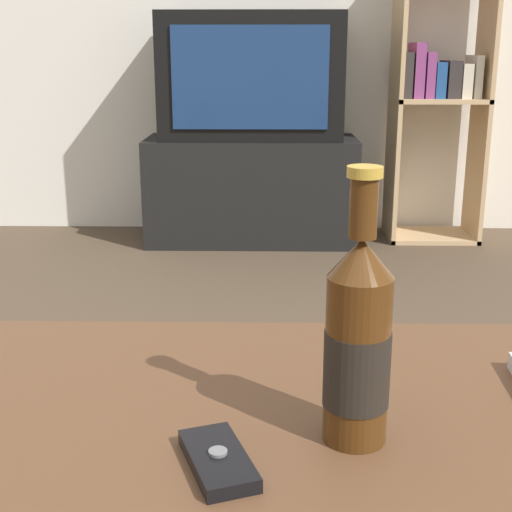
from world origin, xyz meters
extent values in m
cube|color=black|center=(-0.03, 2.75, 0.24)|extent=(0.96, 0.40, 0.48)
cube|color=black|center=(-0.03, 2.75, 0.75)|extent=(0.80, 0.37, 0.54)
cube|color=navy|center=(-0.03, 2.56, 0.75)|extent=(0.66, 0.01, 0.42)
cube|color=tan|center=(0.63, 2.81, 0.65)|extent=(0.02, 0.30, 1.29)
cube|color=tan|center=(1.02, 2.81, 0.65)|extent=(0.02, 0.30, 1.29)
cube|color=tan|center=(0.83, 2.81, 0.01)|extent=(0.41, 0.30, 0.02)
cube|color=tan|center=(0.83, 2.81, 0.65)|extent=(0.41, 0.30, 0.02)
cube|color=#2D2828|center=(0.67, 2.81, 0.76)|extent=(0.04, 0.21, 0.20)
cube|color=#7F3875|center=(0.71, 2.81, 0.78)|extent=(0.04, 0.21, 0.24)
cube|color=#7F3875|center=(0.76, 2.81, 0.76)|extent=(0.04, 0.21, 0.20)
cube|color=navy|center=(0.81, 2.81, 0.73)|extent=(0.04, 0.21, 0.16)
cube|color=#2D2828|center=(0.87, 2.81, 0.74)|extent=(0.06, 0.21, 0.16)
cube|color=beige|center=(0.92, 2.81, 0.73)|extent=(0.04, 0.21, 0.15)
cube|color=beige|center=(0.97, 2.81, 0.75)|extent=(0.03, 0.21, 0.19)
cylinder|color=#47280F|center=(0.14, 0.12, 0.58)|extent=(0.06, 0.06, 0.17)
cylinder|color=black|center=(0.14, 0.12, 0.57)|extent=(0.06, 0.06, 0.08)
cone|color=#47280F|center=(0.14, 0.12, 0.68)|extent=(0.06, 0.06, 0.04)
cylinder|color=#47280F|center=(0.14, 0.12, 0.73)|extent=(0.03, 0.03, 0.06)
cylinder|color=#B79333|center=(0.14, 0.12, 0.76)|extent=(0.03, 0.03, 0.01)
cube|color=black|center=(0.01, 0.07, 0.50)|extent=(0.08, 0.12, 0.01)
cylinder|color=slate|center=(0.01, 0.07, 0.51)|extent=(0.02, 0.02, 0.00)
camera|label=1|loc=(0.06, -0.51, 0.86)|focal=50.00mm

